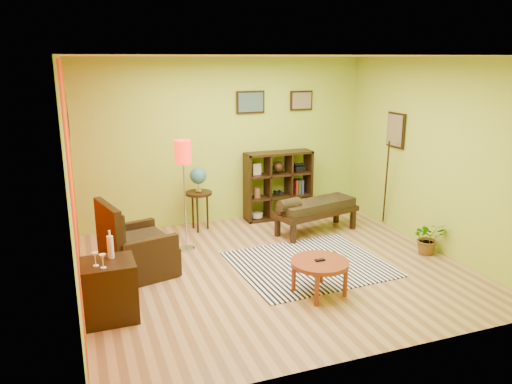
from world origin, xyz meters
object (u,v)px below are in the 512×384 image
object	(u,v)px
armchair	(135,252)
globe_table	(198,183)
floor_lamp	(183,162)
cube_shelf	(279,185)
coffee_table	(320,265)
bench	(315,208)
potted_plant	(428,241)
side_cabinet	(110,290)

from	to	relation	value
armchair	globe_table	world-z (taller)	globe_table
floor_lamp	cube_shelf	size ratio (longest dim) A/B	1.38
globe_table	cube_shelf	size ratio (longest dim) A/B	0.89
coffee_table	floor_lamp	world-z (taller)	floor_lamp
cube_shelf	bench	xyz separation A→B (m)	(0.23, -0.94, -0.18)
globe_table	bench	world-z (taller)	globe_table
globe_table	coffee_table	bearing A→B (deg)	-74.07
coffee_table	armchair	world-z (taller)	armchair
armchair	floor_lamp	xyz separation A→B (m)	(0.82, 0.62, 1.03)
floor_lamp	bench	distance (m)	2.31
armchair	potted_plant	world-z (taller)	armchair
coffee_table	potted_plant	xyz separation A→B (m)	(2.08, 0.61, -0.18)
floor_lamp	potted_plant	xyz separation A→B (m)	(3.28, -1.37, -1.15)
potted_plant	side_cabinet	bearing A→B (deg)	-175.68
armchair	bench	bearing A→B (deg)	12.09
side_cabinet	potted_plant	distance (m)	4.52
floor_lamp	potted_plant	bearing A→B (deg)	-22.69
floor_lamp	bench	bearing A→B (deg)	0.30
floor_lamp	globe_table	xyz separation A→B (m)	(0.40, 0.80, -0.53)
side_cabinet	floor_lamp	distance (m)	2.33
globe_table	potted_plant	bearing A→B (deg)	-37.05
globe_table	bench	xyz separation A→B (m)	(1.72, -0.79, -0.38)
side_cabinet	cube_shelf	bearing A→B (deg)	40.55
coffee_table	cube_shelf	bearing A→B (deg)	76.61
potted_plant	coffee_table	bearing A→B (deg)	-163.78
armchair	globe_table	distance (m)	1.94
bench	side_cabinet	bearing A→B (deg)	-152.78
side_cabinet	globe_table	size ratio (longest dim) A/B	0.92
globe_table	cube_shelf	world-z (taller)	cube_shelf
side_cabinet	globe_table	xyz separation A→B (m)	(1.62, 2.51, 0.47)
side_cabinet	floor_lamp	size ratio (longest dim) A/B	0.59
bench	cube_shelf	bearing A→B (deg)	103.80
side_cabinet	cube_shelf	xyz separation A→B (m)	(3.11, 2.66, 0.26)
side_cabinet	globe_table	world-z (taller)	globe_table
globe_table	side_cabinet	bearing A→B (deg)	-122.87
coffee_table	globe_table	bearing A→B (deg)	105.93
side_cabinet	potted_plant	xyz separation A→B (m)	(4.50, 0.34, -0.15)
armchair	cube_shelf	xyz separation A→B (m)	(2.72, 1.57, 0.29)
side_cabinet	globe_table	distance (m)	3.03
floor_lamp	potted_plant	size ratio (longest dim) A/B	3.37
bench	potted_plant	distance (m)	1.82
side_cabinet	bench	distance (m)	3.76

